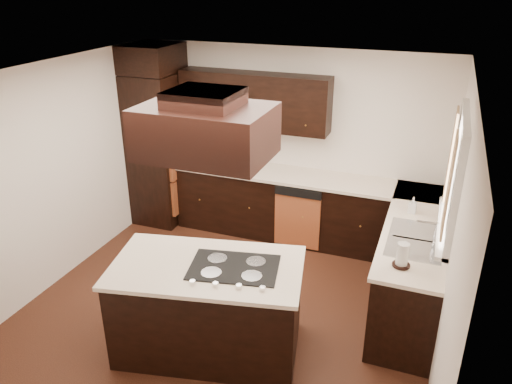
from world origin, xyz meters
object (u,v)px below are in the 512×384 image
island (209,309)px  range_hood (206,132)px  spice_rack (229,154)px  oven_column (159,149)px

island → range_hood: range_hood is taller
island → spice_rack: spice_rack is taller
island → range_hood: (0.02, 0.05, 1.72)m
range_hood → spice_rack: size_ratio=2.62×
range_hood → oven_column: bearing=129.7°
oven_column → range_hood: 3.13m
spice_rack → range_hood: bearing=-59.0°
island → oven_column: bearing=116.8°
range_hood → spice_rack: 2.72m
oven_column → range_hood: range_hood is taller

